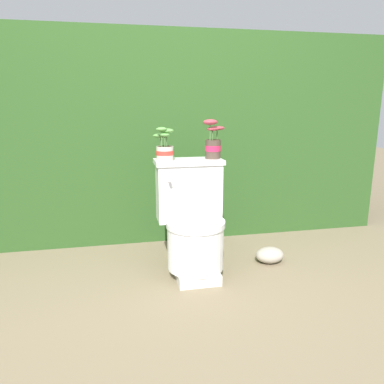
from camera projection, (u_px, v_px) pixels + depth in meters
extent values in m
plane|color=#75664C|center=(181.00, 276.00, 2.39)|extent=(12.00, 12.00, 0.00)
cube|color=#284C1E|center=(157.00, 135.00, 3.29)|extent=(3.62, 1.01, 1.60)
cube|color=silver|center=(195.00, 272.00, 2.37)|extent=(0.26, 0.33, 0.06)
cylinder|color=silver|center=(196.00, 247.00, 2.33)|extent=(0.35, 0.35, 0.27)
cylinder|color=silver|center=(196.00, 223.00, 2.29)|extent=(0.36, 0.36, 0.04)
cube|color=silver|center=(189.00, 192.00, 2.46)|extent=(0.42, 0.18, 0.37)
cube|color=silver|center=(189.00, 162.00, 2.42)|extent=(0.44, 0.21, 0.03)
cylinder|color=silver|center=(169.00, 180.00, 2.30)|extent=(0.02, 0.05, 0.02)
cylinder|color=beige|center=(165.00, 153.00, 2.36)|extent=(0.11, 0.11, 0.09)
cylinder|color=red|center=(165.00, 153.00, 2.36)|extent=(0.11, 0.11, 0.03)
cylinder|color=#332319|center=(165.00, 147.00, 2.35)|extent=(0.10, 0.10, 0.01)
cylinder|color=#4C753D|center=(161.00, 141.00, 2.36)|extent=(0.01, 0.01, 0.06)
ellipsoid|color=#569342|center=(161.00, 136.00, 2.36)|extent=(0.10, 0.07, 0.03)
cylinder|color=#4C753D|center=(162.00, 139.00, 2.30)|extent=(0.01, 0.01, 0.10)
ellipsoid|color=#569342|center=(162.00, 129.00, 2.29)|extent=(0.07, 0.05, 0.02)
cylinder|color=#4C753D|center=(165.00, 141.00, 2.31)|extent=(0.01, 0.01, 0.07)
ellipsoid|color=#569342|center=(165.00, 135.00, 2.30)|extent=(0.06, 0.04, 0.02)
cylinder|color=#4C753D|center=(167.00, 139.00, 2.33)|extent=(0.01, 0.01, 0.09)
ellipsoid|color=#569342|center=(167.00, 131.00, 2.32)|extent=(0.09, 0.06, 0.03)
cylinder|color=#47382D|center=(213.00, 149.00, 2.44)|extent=(0.10, 0.10, 0.12)
cylinder|color=#D1234C|center=(213.00, 148.00, 2.44)|extent=(0.10, 0.10, 0.04)
cylinder|color=#332319|center=(213.00, 141.00, 2.43)|extent=(0.09, 0.09, 0.01)
cylinder|color=#4C753D|center=(212.00, 135.00, 2.40)|extent=(0.01, 0.01, 0.06)
ellipsoid|color=#93333D|center=(213.00, 129.00, 2.39)|extent=(0.08, 0.05, 0.02)
cylinder|color=#4C753D|center=(210.00, 132.00, 2.38)|extent=(0.01, 0.01, 0.10)
ellipsoid|color=#93333D|center=(210.00, 122.00, 2.37)|extent=(0.09, 0.07, 0.04)
cylinder|color=#4C753D|center=(217.00, 134.00, 2.44)|extent=(0.01, 0.01, 0.07)
ellipsoid|color=#93333D|center=(217.00, 128.00, 2.43)|extent=(0.10, 0.07, 0.03)
ellipsoid|color=#9E9384|center=(270.00, 255.00, 2.57)|extent=(0.20, 0.16, 0.11)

